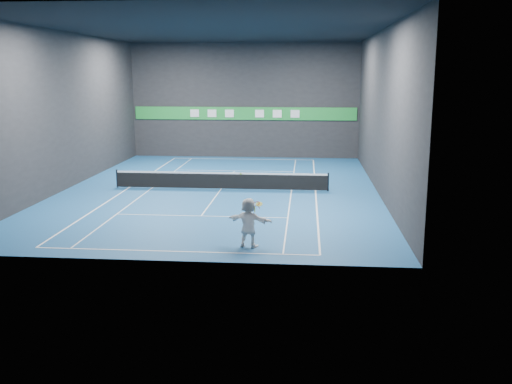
# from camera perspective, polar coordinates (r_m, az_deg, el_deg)

# --- Properties ---
(ground) EXTENTS (26.00, 26.00, 0.00)m
(ground) POSITION_cam_1_polar(r_m,az_deg,el_deg) (33.30, -3.52, 0.29)
(ground) COLOR navy
(ground) RESTS_ON ground
(ceiling) EXTENTS (26.00, 26.00, 0.00)m
(ceiling) POSITION_cam_1_polar(r_m,az_deg,el_deg) (32.72, -3.72, 15.92)
(ceiling) COLOR black
(ceiling) RESTS_ON ground
(wall_back) EXTENTS (18.00, 0.10, 9.00)m
(wall_back) POSITION_cam_1_polar(r_m,az_deg,el_deg) (45.58, -1.15, 9.12)
(wall_back) COLOR black
(wall_back) RESTS_ON ground
(wall_front) EXTENTS (18.00, 0.10, 9.00)m
(wall_front) POSITION_cam_1_polar(r_m,az_deg,el_deg) (19.99, -9.20, 5.51)
(wall_front) COLOR black
(wall_front) RESTS_ON ground
(wall_left) EXTENTS (0.10, 26.00, 9.00)m
(wall_left) POSITION_cam_1_polar(r_m,az_deg,el_deg) (35.19, -18.40, 7.73)
(wall_left) COLOR black
(wall_left) RESTS_ON ground
(wall_right) EXTENTS (0.10, 26.00, 9.00)m
(wall_right) POSITION_cam_1_polar(r_m,az_deg,el_deg) (32.60, 12.38, 7.77)
(wall_right) COLOR black
(wall_right) RESTS_ON ground
(baseline_near) EXTENTS (10.98, 0.08, 0.01)m
(baseline_near) POSITION_cam_1_polar(r_m,az_deg,el_deg) (21.98, -8.11, -5.89)
(baseline_near) COLOR white
(baseline_near) RESTS_ON ground
(baseline_far) EXTENTS (10.98, 0.08, 0.01)m
(baseline_far) POSITION_cam_1_polar(r_m,az_deg,el_deg) (44.92, -1.28, 3.31)
(baseline_far) COLOR white
(baseline_far) RESTS_ON ground
(sideline_doubles_left) EXTENTS (0.08, 23.78, 0.01)m
(sideline_doubles_left) POSITION_cam_1_polar(r_m,az_deg,el_deg) (34.54, -12.56, 0.44)
(sideline_doubles_left) COLOR white
(sideline_doubles_left) RESTS_ON ground
(sideline_doubles_right) EXTENTS (0.08, 23.78, 0.01)m
(sideline_doubles_right) POSITION_cam_1_polar(r_m,az_deg,el_deg) (32.95, 5.97, 0.12)
(sideline_doubles_right) COLOR white
(sideline_doubles_right) RESTS_ON ground
(sideline_singles_left) EXTENTS (0.06, 23.78, 0.01)m
(sideline_singles_left) POSITION_cam_1_polar(r_m,az_deg,el_deg) (34.15, -10.35, 0.41)
(sideline_singles_left) COLOR white
(sideline_singles_left) RESTS_ON ground
(sideline_singles_right) EXTENTS (0.06, 23.78, 0.01)m
(sideline_singles_right) POSITION_cam_1_polar(r_m,az_deg,el_deg) (32.95, 3.57, 0.17)
(sideline_singles_right) COLOR white
(sideline_singles_right) RESTS_ON ground
(service_line_near) EXTENTS (8.23, 0.06, 0.01)m
(service_line_near) POSITION_cam_1_polar(r_m,az_deg,el_deg) (27.15, -5.51, -2.40)
(service_line_near) COLOR white
(service_line_near) RESTS_ON ground
(service_line_far) EXTENTS (8.23, 0.06, 0.01)m
(service_line_far) POSITION_cam_1_polar(r_m,az_deg,el_deg) (39.53, -2.15, 2.14)
(service_line_far) COLOR white
(service_line_far) RESTS_ON ground
(center_service_line) EXTENTS (0.06, 12.80, 0.01)m
(center_service_line) POSITION_cam_1_polar(r_m,az_deg,el_deg) (33.30, -3.52, 0.29)
(center_service_line) COLOR white
(center_service_line) RESTS_ON ground
(player) EXTENTS (1.90, 1.06, 1.95)m
(player) POSITION_cam_1_polar(r_m,az_deg,el_deg) (22.08, -0.74, -3.06)
(player) COLOR white
(player) RESTS_ON ground
(tennis_ball) EXTENTS (0.07, 0.07, 0.07)m
(tennis_ball) POSITION_cam_1_polar(r_m,az_deg,el_deg) (21.95, -1.53, 1.85)
(tennis_ball) COLOR #CBF328
(tennis_ball) RESTS_ON player
(tennis_net) EXTENTS (12.50, 0.10, 1.07)m
(tennis_net) POSITION_cam_1_polar(r_m,az_deg,el_deg) (33.20, -3.53, 1.20)
(tennis_net) COLOR black
(tennis_net) RESTS_ON ground
(sponsor_banner) EXTENTS (17.64, 0.11, 1.00)m
(sponsor_banner) POSITION_cam_1_polar(r_m,az_deg,el_deg) (45.57, -1.16, 7.86)
(sponsor_banner) COLOR green
(sponsor_banner) RESTS_ON wall_back
(tennis_racket) EXTENTS (0.50, 0.37, 0.46)m
(tennis_racket) POSITION_cam_1_polar(r_m,az_deg,el_deg) (21.93, 0.04, -1.27)
(tennis_racket) COLOR #B22013
(tennis_racket) RESTS_ON player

